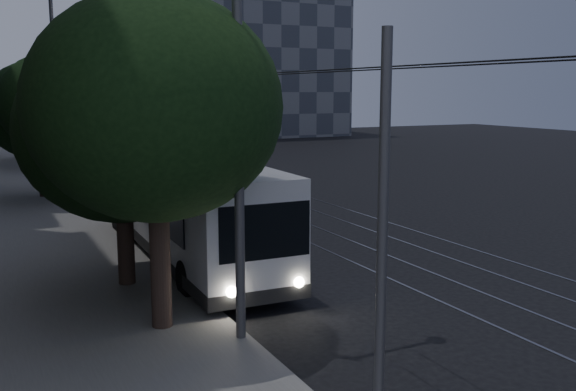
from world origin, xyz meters
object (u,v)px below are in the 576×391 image
(pickup_silver, at_px, (178,203))
(car_white_a, at_px, (103,173))
(streetlamp_far, at_px, (63,66))
(car_white_d, at_px, (70,151))
(trolleybus, at_px, (185,204))
(car_white_c, at_px, (96,159))
(car_white_b, at_px, (100,171))
(streetlamp_near, at_px, (257,47))

(pickup_silver, height_order, car_white_a, pickup_silver)
(pickup_silver, distance_m, streetlamp_far, 13.15)
(pickup_silver, xyz_separation_m, car_white_d, (-0.69, 25.92, -0.04))
(trolleybus, distance_m, car_white_a, 16.54)
(trolleybus, xyz_separation_m, pickup_silver, (1.39, 5.51, -0.96))
(trolleybus, relative_size, car_white_a, 2.90)
(trolleybus, height_order, car_white_c, trolleybus)
(trolleybus, bearing_deg, streetlamp_far, 95.44)
(pickup_silver, height_order, car_white_b, pickup_silver)
(streetlamp_far, bearing_deg, car_white_c, 69.77)
(pickup_silver, relative_size, streetlamp_near, 0.53)
(pickup_silver, height_order, streetlamp_near, streetlamp_near)
(car_white_a, bearing_deg, car_white_b, 93.89)
(car_white_a, bearing_deg, streetlamp_far, 170.37)
(car_white_a, bearing_deg, car_white_d, 96.63)
(pickup_silver, height_order, car_white_d, pickup_silver)
(car_white_d, xyz_separation_m, streetlamp_far, (-1.97, -14.39, 5.78))
(trolleybus, bearing_deg, car_white_c, 87.91)
(pickup_silver, bearing_deg, car_white_c, 65.17)
(trolleybus, xyz_separation_m, car_white_b, (0.50, 17.63, -1.01))
(car_white_c, bearing_deg, car_white_b, -94.94)
(streetlamp_near, relative_size, streetlamp_far, 0.93)
(car_white_a, xyz_separation_m, streetlamp_near, (-1.11, -23.84, 5.33))
(car_white_c, xyz_separation_m, streetlamp_near, (-2.06, -31.57, 5.35))
(car_white_a, height_order, streetlamp_far, streetlamp_far)
(car_white_c, relative_size, streetlamp_near, 0.43)
(car_white_b, bearing_deg, streetlamp_far, 179.39)
(streetlamp_near, bearing_deg, trolleybus, 84.66)
(car_white_b, height_order, streetlamp_near, streetlamp_near)
(trolleybus, height_order, car_white_b, trolleybus)
(trolleybus, relative_size, pickup_silver, 2.34)
(car_white_d, distance_m, streetlamp_near, 39.15)
(trolleybus, xyz_separation_m, streetlamp_far, (-1.28, 17.04, 4.78))
(car_white_a, relative_size, car_white_b, 0.90)
(car_white_b, distance_m, streetlamp_near, 25.56)
(car_white_a, relative_size, streetlamp_near, 0.43)
(streetlamp_near, bearing_deg, car_white_d, 87.96)
(car_white_c, distance_m, car_white_d, 7.23)
(car_white_b, bearing_deg, pickup_silver, -104.78)
(trolleybus, xyz_separation_m, streetlamp_near, (-0.69, -7.33, 4.35))
(car_white_a, relative_size, car_white_d, 1.05)
(car_white_d, bearing_deg, car_white_b, -73.08)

